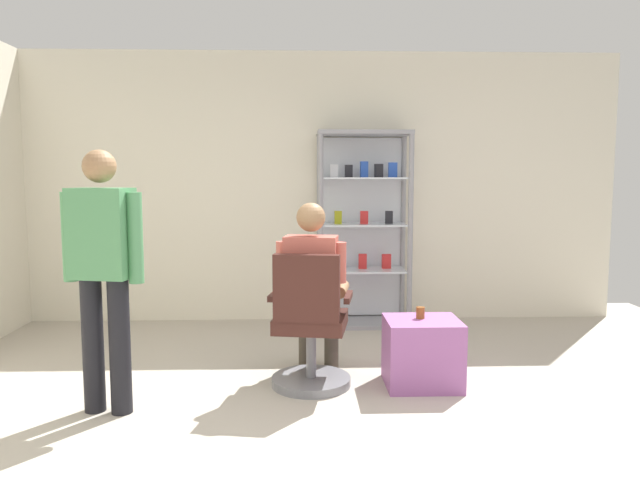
{
  "coord_description": "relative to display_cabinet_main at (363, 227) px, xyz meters",
  "views": [
    {
      "loc": [
        -0.22,
        -3.05,
        1.47
      ],
      "look_at": [
        -0.07,
        1.3,
        1.0
      ],
      "focal_mm": 33.32,
      "sensor_mm": 36.0,
      "label": 1
    }
  ],
  "objects": [
    {
      "name": "back_wall",
      "position": [
        -0.4,
        0.24,
        0.38
      ],
      "size": [
        6.0,
        0.1,
        2.7
      ],
      "primitive_type": "cube",
      "color": "silver",
      "rests_on": "ground"
    },
    {
      "name": "ground_plane",
      "position": [
        -0.4,
        -2.76,
        -0.97
      ],
      "size": [
        7.2,
        7.2,
        0.0
      ],
      "primitive_type": "plane",
      "color": "#B2A899"
    },
    {
      "name": "tea_glass",
      "position": [
        0.22,
        -1.75,
        -0.45
      ],
      "size": [
        0.06,
        0.06,
        0.08
      ],
      "primitive_type": "cylinder",
      "color": "brown",
      "rests_on": "storage_crate"
    },
    {
      "name": "office_chair",
      "position": [
        -0.55,
        -1.81,
        -0.57
      ],
      "size": [
        0.6,
        0.56,
        0.96
      ],
      "color": "slate",
      "rests_on": "ground"
    },
    {
      "name": "standing_customer",
      "position": [
        -1.83,
        -2.19,
        -0.03
      ],
      "size": [
        0.51,
        0.29,
        1.63
      ],
      "color": "black",
      "rests_on": "ground"
    },
    {
      "name": "seated_shopkeeper",
      "position": [
        -0.53,
        -1.65,
        -0.25
      ],
      "size": [
        0.53,
        0.6,
        1.29
      ],
      "color": "#3F382D",
      "rests_on": "ground"
    },
    {
      "name": "storage_crate",
      "position": [
        0.23,
        -1.79,
        -0.73
      ],
      "size": [
        0.51,
        0.44,
        0.47
      ],
      "primitive_type": "cube",
      "color": "#9E599E",
      "rests_on": "ground"
    },
    {
      "name": "display_cabinet_main",
      "position": [
        0.0,
        0.0,
        0.0
      ],
      "size": [
        0.9,
        0.45,
        1.9
      ],
      "color": "gray",
      "rests_on": "ground"
    }
  ]
}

